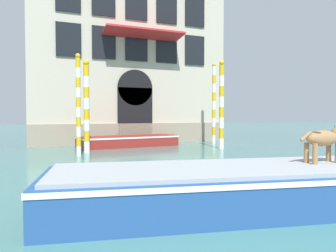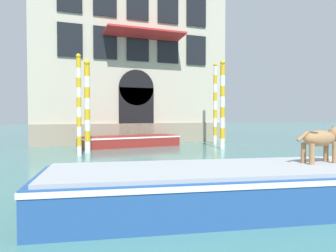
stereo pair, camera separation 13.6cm
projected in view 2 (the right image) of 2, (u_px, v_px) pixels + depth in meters
name	position (u px, v px, depth m)	size (l,w,h in m)	color
palazzo_left	(124.00, 21.00, 20.86)	(11.32, 7.40, 15.23)	#BCB29E
boat_foreground	(278.00, 184.00, 5.78)	(8.43, 3.68, 0.73)	#234C8C
dog_on_deck	(323.00, 139.00, 6.01)	(1.02, 0.33, 0.68)	#997047
boat_moored_near_palazzo	(130.00, 141.00, 16.58)	(5.15, 2.15, 0.54)	maroon
mooring_pole_0	(87.00, 106.00, 13.95)	(0.25, 0.25, 3.94)	white
mooring_pole_1	(222.00, 104.00, 15.34)	(0.24, 0.24, 4.16)	white
mooring_pole_2	(215.00, 103.00, 17.91)	(0.20, 0.20, 4.43)	white
mooring_pole_3	(79.00, 104.00, 12.80)	(0.19, 0.19, 4.00)	white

